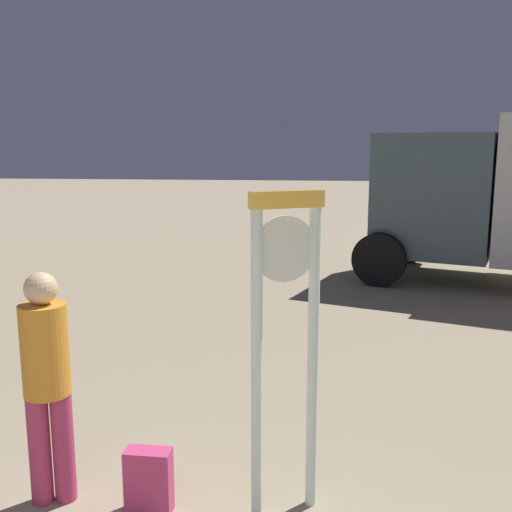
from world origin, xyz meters
name	(u,v)px	position (x,y,z in m)	size (l,w,h in m)	color
standing_clock	(285,321)	(0.79, 2.44, 1.27)	(0.44, 0.28, 2.06)	white
person_near_clock	(47,377)	(-0.72, 2.36, 0.87)	(0.30, 0.30, 1.55)	#B3355D
backpack	(149,481)	(-0.06, 2.32, 0.21)	(0.29, 0.18, 0.43)	#C53A6A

